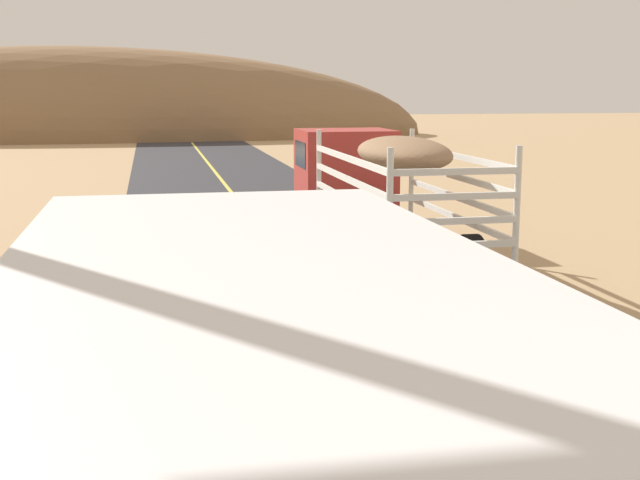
% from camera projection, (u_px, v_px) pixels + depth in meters
% --- Properties ---
extents(livestock_truck, '(2.53, 9.70, 3.02)m').
position_uv_depth(livestock_truck, '(365.00, 179.00, 21.08)').
color(livestock_truck, '#B2332D').
rests_on(livestock_truck, road_surface).
extents(distant_hill, '(59.84, 17.32, 14.76)m').
position_uv_depth(distant_hill, '(70.00, 137.00, 69.14)').
color(distant_hill, olive).
rests_on(distant_hill, ground).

